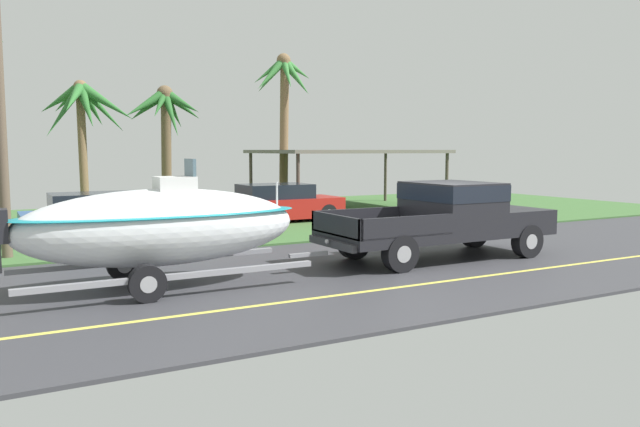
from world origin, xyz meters
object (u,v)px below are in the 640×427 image
object	(u,v)px
palm_tree_near_left	(83,111)
boat_on_trailer	(161,226)
parked_sedan_near	(279,204)
carport_awning	(348,153)
palm_tree_mid	(164,117)
palm_tree_far_left	(283,92)
pickup_truck_towing	(450,215)
parked_sedan_far	(105,218)

from	to	relation	value
palm_tree_near_left	boat_on_trailer	bearing A→B (deg)	-91.66
parked_sedan_near	carport_awning	distance (m)	6.03
boat_on_trailer	palm_tree_mid	xyz separation A→B (m)	(3.04, 11.15, 2.61)
parked_sedan_near	palm_tree_far_left	xyz separation A→B (m)	(2.76, 5.45, 4.48)
pickup_truck_towing	boat_on_trailer	bearing A→B (deg)	-180.00
pickup_truck_towing	palm_tree_near_left	xyz separation A→B (m)	(-6.62, 11.37, 2.90)
palm_tree_near_left	palm_tree_mid	distance (m)	2.72
carport_awning	palm_tree_mid	xyz separation A→B (m)	(-8.15, -0.54, 1.30)
boat_on_trailer	palm_tree_mid	world-z (taller)	palm_tree_mid
parked_sedan_far	boat_on_trailer	bearing A→B (deg)	-91.29
boat_on_trailer	palm_tree_far_left	size ratio (longest dim) A/B	0.94
parked_sedan_near	palm_tree_mid	bearing A→B (deg)	141.68
boat_on_trailer	palm_tree_far_left	distance (m)	17.15
pickup_truck_towing	palm_tree_far_left	xyz separation A→B (m)	(2.20, 13.95, 4.13)
palm_tree_near_left	parked_sedan_far	bearing A→B (deg)	-92.22
pickup_truck_towing	carport_awning	size ratio (longest dim) A/B	0.77
parked_sedan_near	palm_tree_far_left	world-z (taller)	palm_tree_far_left
palm_tree_mid	palm_tree_far_left	world-z (taller)	palm_tree_far_left
boat_on_trailer	parked_sedan_far	xyz separation A→B (m)	(0.15, 6.78, -0.49)
pickup_truck_towing	boat_on_trailer	distance (m)	6.95
pickup_truck_towing	parked_sedan_far	xyz separation A→B (m)	(-6.80, 6.78, -0.35)
pickup_truck_towing	boat_on_trailer	size ratio (longest dim) A/B	0.92
pickup_truck_towing	parked_sedan_near	xyz separation A→B (m)	(-0.56, 8.50, -0.35)
carport_awning	palm_tree_near_left	bearing A→B (deg)	-178.30
palm_tree_near_left	palm_tree_far_left	distance (m)	9.27
boat_on_trailer	palm_tree_mid	bearing A→B (deg)	74.75
pickup_truck_towing	palm_tree_far_left	distance (m)	14.71
palm_tree_near_left	palm_tree_mid	bearing A→B (deg)	-4.61
carport_awning	palm_tree_mid	size ratio (longest dim) A/B	1.57
pickup_truck_towing	palm_tree_mid	bearing A→B (deg)	109.33
boat_on_trailer	palm_tree_mid	distance (m)	11.85
boat_on_trailer	palm_tree_far_left	world-z (taller)	palm_tree_far_left
palm_tree_mid	parked_sedan_near	bearing A→B (deg)	-38.32
parked_sedan_far	palm_tree_near_left	bearing A→B (deg)	87.78
palm_tree_far_left	palm_tree_near_left	bearing A→B (deg)	-163.71
parked_sedan_far	palm_tree_near_left	xyz separation A→B (m)	(0.18, 4.59, 3.25)
palm_tree_near_left	palm_tree_far_left	size ratio (longest dim) A/B	0.73
parked_sedan_near	palm_tree_near_left	xyz separation A→B (m)	(-6.07, 2.87, 3.25)
boat_on_trailer	carport_awning	distance (m)	16.24
pickup_truck_towing	palm_tree_mid	world-z (taller)	palm_tree_mid
palm_tree_near_left	palm_tree_far_left	world-z (taller)	palm_tree_far_left
pickup_truck_towing	carport_awning	world-z (taller)	carport_awning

